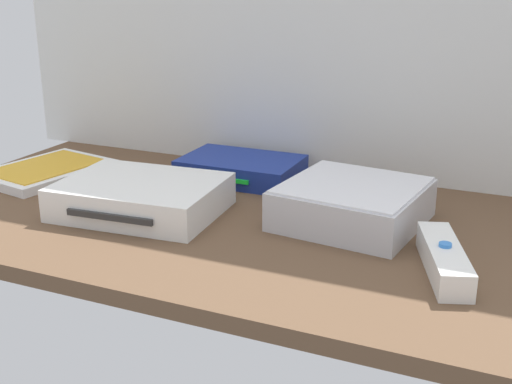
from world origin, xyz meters
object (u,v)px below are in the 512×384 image
(network_router, at_px, (241,168))
(game_console, at_px, (142,197))
(remote_wand, at_px, (444,259))
(mini_computer, at_px, (352,204))
(game_case, at_px, (46,171))

(network_router, bearing_deg, game_console, -107.53)
(game_console, xyz_separation_m, remote_wand, (0.40, -0.03, -0.01))
(mini_computer, bearing_deg, network_router, 151.77)
(game_console, bearing_deg, remote_wand, -8.12)
(mini_computer, bearing_deg, remote_wand, -37.81)
(game_console, bearing_deg, mini_computer, 11.43)
(mini_computer, xyz_separation_m, game_case, (-0.50, 0.00, -0.02))
(game_console, relative_size, remote_wand, 1.46)
(game_console, relative_size, mini_computer, 1.18)
(game_case, distance_m, network_router, 0.31)
(mini_computer, relative_size, game_case, 0.89)
(game_case, height_order, network_router, network_router)
(game_console, xyz_separation_m, network_router, (0.06, 0.19, -0.00))
(game_case, height_order, remote_wand, remote_wand)
(mini_computer, height_order, remote_wand, mini_computer)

